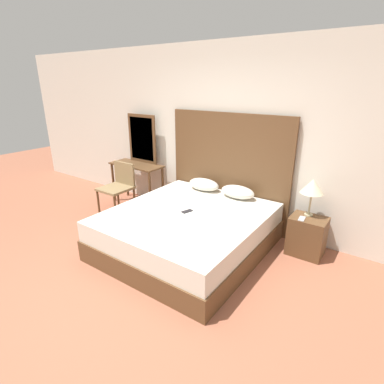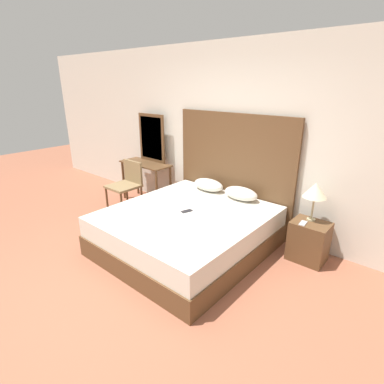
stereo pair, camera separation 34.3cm
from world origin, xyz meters
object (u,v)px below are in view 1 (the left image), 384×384
(vanity_desk, at_px, (137,172))
(chair, at_px, (119,184))
(bed, at_px, (188,231))
(phone_on_nightstand, at_px, (302,219))
(table_lamp, at_px, (313,187))
(phone_on_bed, at_px, (187,211))
(nightstand, at_px, (307,236))

(vanity_desk, xyz_separation_m, chair, (0.00, -0.44, -0.12))
(bed, distance_m, phone_on_nightstand, 1.47)
(bed, bearing_deg, vanity_desk, 155.22)
(table_lamp, bearing_deg, vanity_desk, -178.72)
(phone_on_bed, bearing_deg, chair, 168.57)
(bed, height_order, vanity_desk, vanity_desk)
(phone_on_bed, bearing_deg, bed, -40.85)
(nightstand, relative_size, vanity_desk, 0.51)
(table_lamp, xyz_separation_m, phone_on_nightstand, (-0.04, -0.16, -0.39))
(bed, xyz_separation_m, phone_on_bed, (-0.01, 0.01, 0.28))
(chair, bearing_deg, phone_on_nightstand, 6.55)
(bed, height_order, table_lamp, table_lamp)
(table_lamp, xyz_separation_m, chair, (-3.02, -0.50, -0.42))
(phone_on_bed, bearing_deg, vanity_desk, 155.37)
(phone_on_bed, height_order, chair, chair)
(nightstand, bearing_deg, phone_on_bed, -150.30)
(table_lamp, bearing_deg, phone_on_nightstand, -103.10)
(nightstand, relative_size, phone_on_nightstand, 3.32)
(phone_on_nightstand, xyz_separation_m, chair, (-2.98, -0.34, -0.03))
(phone_on_nightstand, bearing_deg, chair, -173.45)
(vanity_desk, bearing_deg, table_lamp, 1.28)
(phone_on_bed, bearing_deg, nightstand, 29.70)
(bed, distance_m, nightstand, 1.56)
(nightstand, height_order, vanity_desk, vanity_desk)
(bed, xyz_separation_m, nightstand, (1.34, 0.79, -0.01))
(bed, height_order, chair, chair)
(phone_on_bed, relative_size, table_lamp, 0.33)
(nightstand, height_order, chair, chair)
(vanity_desk, bearing_deg, phone_on_nightstand, -1.78)
(vanity_desk, height_order, chair, chair)
(bed, height_order, nightstand, bed)
(vanity_desk, bearing_deg, nightstand, -0.07)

